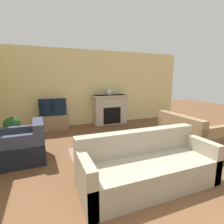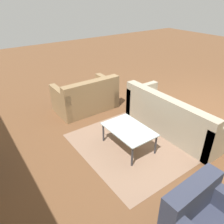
% 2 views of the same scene
% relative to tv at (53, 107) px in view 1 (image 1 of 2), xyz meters
% --- Properties ---
extents(wall_back, '(8.13, 0.06, 2.70)m').
position_rel_tv_xyz_m(wall_back, '(1.05, 0.33, 0.59)').
color(wall_back, beige).
rests_on(wall_back, ground_plane).
extents(area_rug, '(2.14, 1.82, 0.00)m').
position_rel_tv_xyz_m(area_rug, '(1.26, -2.75, -0.76)').
color(area_rug, '#896B56').
rests_on(area_rug, ground_plane).
extents(fireplace, '(1.35, 0.51, 1.09)m').
position_rel_tv_xyz_m(fireplace, '(2.05, 0.08, -0.19)').
color(fireplace, '#BCB2A3').
rests_on(fireplace, ground_plane).
extents(tv_stand, '(0.93, 0.44, 0.48)m').
position_rel_tv_xyz_m(tv_stand, '(0.00, 0.00, -0.52)').
color(tv_stand, '#997A56').
rests_on(tv_stand, ground_plane).
extents(tv, '(0.87, 0.06, 0.56)m').
position_rel_tv_xyz_m(tv, '(0.00, 0.00, 0.00)').
color(tv, '#232328').
rests_on(tv, tv_stand).
extents(couch_sectional, '(2.17, 0.85, 0.82)m').
position_rel_tv_xyz_m(couch_sectional, '(1.17, -3.80, -0.47)').
color(couch_sectional, '#9E937F').
rests_on(couch_sectional, ground_plane).
extents(couch_loveseat, '(0.86, 1.42, 0.82)m').
position_rel_tv_xyz_m(couch_loveseat, '(3.02, -2.81, -0.47)').
color(couch_loveseat, '#8C704C').
rests_on(couch_loveseat, ground_plane).
extents(armchair_by_window, '(0.88, 0.84, 0.82)m').
position_rel_tv_xyz_m(armchair_by_window, '(-0.71, -2.18, -0.46)').
color(armchair_by_window, '#33384C').
rests_on(armchair_by_window, ground_plane).
extents(coffee_table, '(0.94, 0.62, 0.40)m').
position_rel_tv_xyz_m(coffee_table, '(1.26, -2.69, -0.40)').
color(coffee_table, '#333338').
rests_on(coffee_table, ground_plane).
extents(potted_plant, '(0.42, 0.42, 0.71)m').
position_rel_tv_xyz_m(potted_plant, '(-1.08, -0.93, -0.31)').
color(potted_plant, '#47474C').
rests_on(potted_plant, ground_plane).
extents(mantel_clock, '(0.20, 0.07, 0.23)m').
position_rel_tv_xyz_m(mantel_clock, '(2.01, 0.08, 0.44)').
color(mantel_clock, beige).
rests_on(mantel_clock, fireplace).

